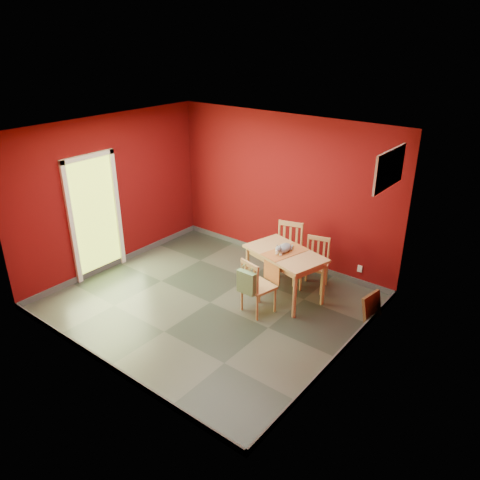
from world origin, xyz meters
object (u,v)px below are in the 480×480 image
Objects in this scene: picture_frame at (372,307)px; dining_table at (285,258)px; chair_near at (257,286)px; tote_bag at (246,282)px; chair_far_right at (315,263)px; cat at (284,247)px; chair_far_left at (287,251)px.

dining_table is at bearing -169.89° from picture_frame.
chair_near is 0.26m from tote_bag.
chair_far_right is (0.24, 0.56, -0.24)m from dining_table.
dining_table is at bearing 84.45° from chair_near.
chair_far_right is 2.06× the size of picture_frame.
dining_table is at bearing -113.65° from chair_far_right.
chair_near reaches higher than tote_bag.
picture_frame is at bearing 32.05° from chair_near.
chair_near is 0.78m from cat.
cat is (0.08, 0.87, 0.28)m from tote_bag.
dining_table is 0.64m from chair_far_left.
picture_frame is (1.15, -0.31, -0.24)m from chair_far_right.
chair_far_left is 2.38× the size of tote_bag.
chair_far_left is 2.35× the size of picture_frame.
picture_frame is at bearing -9.80° from chair_far_left.
picture_frame is at bearing -15.08° from chair_far_right.
chair_far_left is 1.43m from tote_bag.
tote_bag is 1.91m from picture_frame.
dining_table is 0.71m from chair_near.
chair_near is at bearing -147.95° from picture_frame.
tote_bag is (0.20, -1.42, 0.09)m from chair_far_left.
chair_far_right is 1.48m from tote_bag.
tote_bag reaches higher than picture_frame.
chair_near is 2.14× the size of tote_bag.
dining_table is 3.35× the size of tote_bag.
chair_near is at bearing -95.55° from dining_table.
tote_bag is (-0.03, -0.21, 0.14)m from chair_near.
picture_frame is at bearing 37.10° from tote_bag.
chair_far_left reaches higher than chair_far_right.
cat is at bearing 86.06° from chair_near.
chair_far_left reaches higher than dining_table.
tote_bag is 0.92m from cat.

